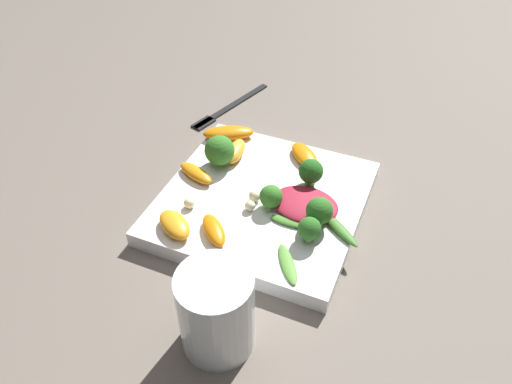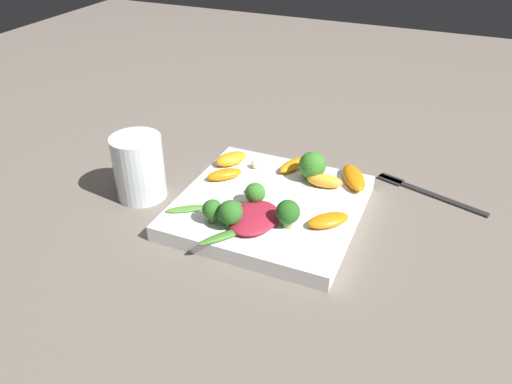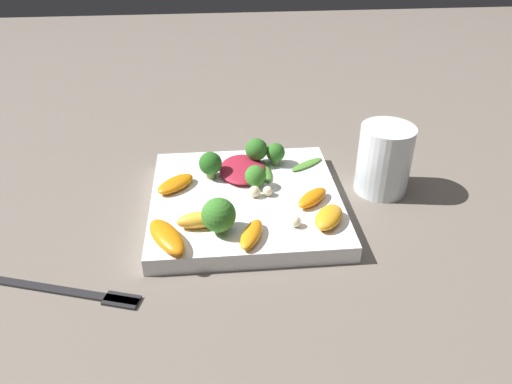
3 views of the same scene
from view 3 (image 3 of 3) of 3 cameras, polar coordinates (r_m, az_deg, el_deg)
name	(u,v)px [view 3 (image 3 of 3)]	position (r m, az deg, el deg)	size (l,w,h in m)	color
ground_plane	(246,209)	(0.72, -1.20, -1.90)	(2.40, 2.40, 0.00)	#6B6056
plate	(245,202)	(0.72, -1.21, -1.10)	(0.27, 0.27, 0.02)	white
drinking_glass	(384,159)	(0.77, 14.44, 3.64)	(0.08, 0.08, 0.10)	white
fork	(80,293)	(0.62, -19.48, -10.78)	(0.07, 0.18, 0.01)	#262628
radicchio_leaf_0	(243,169)	(0.76, -1.52, 2.64)	(0.09, 0.07, 0.01)	maroon
orange_segment_0	(312,198)	(0.69, 6.46, -0.65)	(0.06, 0.06, 0.02)	orange
orange_segment_1	(199,220)	(0.65, -6.56, -3.18)	(0.03, 0.06, 0.02)	#FCAD33
orange_segment_2	(329,217)	(0.66, 8.31, -2.86)	(0.07, 0.06, 0.02)	orange
orange_segment_3	(167,237)	(0.63, -10.16, -5.05)	(0.08, 0.06, 0.02)	orange
orange_segment_4	(251,234)	(0.62, -0.56, -4.85)	(0.07, 0.04, 0.01)	orange
orange_segment_5	(176,184)	(0.73, -9.19, 0.94)	(0.07, 0.07, 0.01)	orange
broccoli_floret_0	(219,215)	(0.63, -4.29, -2.65)	(0.04, 0.04, 0.05)	#84AD5B
broccoli_floret_1	(256,150)	(0.77, 0.05, 4.82)	(0.03, 0.03, 0.04)	#7A9E51
broccoli_floret_2	(256,176)	(0.72, -0.06, 1.83)	(0.03, 0.03, 0.03)	#84AD5B
broccoli_floret_3	(275,153)	(0.78, 2.24, 4.48)	(0.03, 0.03, 0.04)	#84AD5B
broccoli_floret_4	(210,164)	(0.74, -5.23, 3.20)	(0.03, 0.03, 0.04)	#7A9E51
arugula_sprig_0	(253,154)	(0.81, -0.30, 4.36)	(0.07, 0.06, 0.01)	#3D7528
arugula_sprig_1	(307,164)	(0.78, 5.82, 3.16)	(0.05, 0.06, 0.00)	#518E33
arugula_sprig_2	(265,171)	(0.76, 1.02, 2.37)	(0.06, 0.02, 0.01)	#47842D
macadamia_nut_0	(268,191)	(0.71, 1.36, 0.11)	(0.01, 0.01, 0.01)	beige
macadamia_nut_1	(295,222)	(0.65, 4.51, -3.38)	(0.01, 0.01, 0.01)	beige
macadamia_nut_2	(255,192)	(0.70, -0.17, 0.05)	(0.02, 0.02, 0.02)	beige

